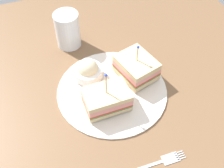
# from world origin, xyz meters

# --- Properties ---
(ground_plane) EXTENTS (0.96, 0.96, 0.02)m
(ground_plane) POSITION_xyz_m (0.00, 0.00, -0.01)
(ground_plane) COLOR brown
(plate) EXTENTS (0.27, 0.27, 0.01)m
(plate) POSITION_xyz_m (0.00, 0.00, 0.00)
(plate) COLOR silver
(plate) RESTS_ON ground_plane
(sandwich_half_front) EXTENTS (0.07, 0.10, 0.11)m
(sandwich_half_front) POSITION_xyz_m (-0.04, 0.03, 0.03)
(sandwich_half_front) COLOR beige
(sandwich_half_front) RESTS_ON plate
(sandwich_half_back) EXTENTS (0.11, 0.10, 0.10)m
(sandwich_half_back) POSITION_xyz_m (0.02, -0.08, 0.03)
(sandwich_half_back) COLOR beige
(sandwich_half_back) RESTS_ON plate
(coleslaw_bowl) EXTENTS (0.07, 0.07, 0.05)m
(coleslaw_bowl) POSITION_xyz_m (0.06, 0.04, 0.03)
(coleslaw_bowl) COLOR white
(coleslaw_bowl) RESTS_ON plate
(drink_glass) EXTENTS (0.07, 0.07, 0.10)m
(drink_glass) POSITION_xyz_m (0.21, 0.05, 0.05)
(drink_glass) COLOR beige
(drink_glass) RESTS_ON ground_plane
(fork) EXTENTS (0.02, 0.13, 0.00)m
(fork) POSITION_xyz_m (-0.21, -0.03, 0.00)
(fork) COLOR silver
(fork) RESTS_ON ground_plane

